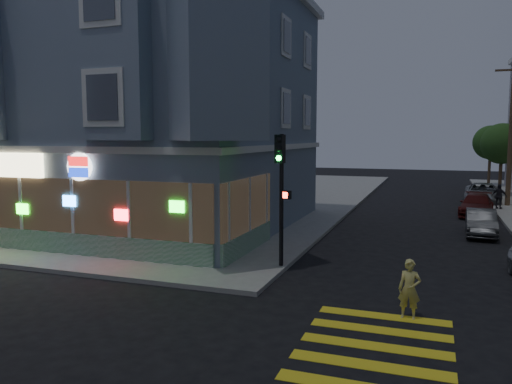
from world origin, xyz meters
The scene contains 12 objects.
ground centered at (0.00, 0.00, 0.00)m, with size 120.00×120.00×0.00m, color black.
sidewalk_nw centered at (-13.50, 23.00, 0.07)m, with size 33.00×42.00×0.15m, color gray.
corner_building centered at (-6.00, 10.98, 5.82)m, with size 14.60×14.60×11.40m.
utility_pole centered at (12.00, 24.00, 4.80)m, with size 2.20×0.30×9.00m.
street_tree_near centered at (12.20, 30.00, 3.94)m, with size 3.00×3.00×5.30m.
street_tree_far centered at (12.20, 38.00, 3.94)m, with size 3.00×3.00×5.30m.
running_child centered at (7.08, 1.73, 0.74)m, with size 0.54×0.36×1.48m, color #D2CA6B.
pedestrian_b centered at (11.30, 22.05, 0.90)m, with size 0.88×0.37×1.50m, color #23222A.
parked_car_b centered at (9.65, 13.65, 0.59)m, with size 1.25×3.60×1.18m, color #3A3C3F.
parked_car_c centered at (9.89, 19.73, 0.61)m, with size 1.71×4.21×1.22m, color #521512.
parked_car_d centered at (10.70, 25.77, 0.67)m, with size 2.23×4.84×1.34m, color gray.
traffic_signal centered at (2.82, 4.89, 3.13)m, with size 0.54×0.49×4.41m.
Camera 1 is at (7.53, -10.77, 4.48)m, focal length 35.00 mm.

